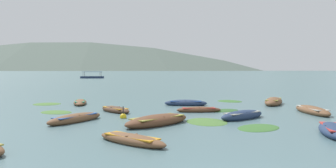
{
  "coord_description": "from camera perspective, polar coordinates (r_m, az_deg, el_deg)",
  "views": [
    {
      "loc": [
        -2.26,
        -6.98,
        2.99
      ],
      "look_at": [
        0.87,
        26.96,
        1.49
      ],
      "focal_mm": 34.54,
      "sensor_mm": 36.0,
      "label": 1
    }
  ],
  "objects": [
    {
      "name": "ground_plane",
      "position": [
        1506.99,
        -5.19,
        2.4
      ],
      "size": [
        6000.0,
        6000.0,
        0.0
      ],
      "primitive_type": "plane",
      "color": "slate"
    },
    {
      "name": "mountain_1",
      "position": [
        2390.68,
        -23.24,
        5.7
      ],
      "size": [
        971.51,
        971.51,
        288.35
      ],
      "primitive_type": "cone",
      "color": "slate",
      "rests_on": "ground"
    },
    {
      "name": "mountain_2",
      "position": [
        2005.54,
        -9.59,
        10.01
      ],
      "size": [
        2303.3,
        2303.3,
        531.28
      ],
      "primitive_type": "cone",
      "color": "#56665B",
      "rests_on": "ground"
    },
    {
      "name": "mountain_3",
      "position": [
        2124.94,
        20.55,
        7.25
      ],
      "size": [
        947.48,
        947.48,
        368.21
      ],
      "primitive_type": "cone",
      "color": "slate",
      "rests_on": "ground"
    },
    {
      "name": "rowboat_0",
      "position": [
        23.15,
        5.45,
        -4.56
      ],
      "size": [
        3.2,
        1.05,
        0.47
      ],
      "color": "brown",
      "rests_on": "ground"
    },
    {
      "name": "rowboat_1",
      "position": [
        16.86,
        27.34,
        -7.33
      ],
      "size": [
        2.48,
        3.88,
        0.61
      ],
      "color": "navy",
      "rests_on": "ground"
    },
    {
      "name": "rowboat_3",
      "position": [
        29.43,
        18.13,
        -2.98
      ],
      "size": [
        3.36,
        4.42,
        0.76
      ],
      "color": "brown",
      "rests_on": "ground"
    },
    {
      "name": "rowboat_4",
      "position": [
        23.31,
        -9.28,
        -4.51
      ],
      "size": [
        2.74,
        3.32,
        0.49
      ],
      "color": "#4C3323",
      "rests_on": "ground"
    },
    {
      "name": "rowboat_5",
      "position": [
        29.22,
        -15.25,
        -3.14
      ],
      "size": [
        1.61,
        4.06,
        0.5
      ],
      "color": "brown",
      "rests_on": "ground"
    },
    {
      "name": "rowboat_6",
      "position": [
        13.43,
        -6.43,
        -9.72
      ],
      "size": [
        3.24,
        3.15,
        0.47
      ],
      "color": "brown",
      "rests_on": "ground"
    },
    {
      "name": "rowboat_7",
      "position": [
        20.34,
        12.98,
        -5.43
      ],
      "size": [
        3.66,
        2.98,
        0.65
      ],
      "color": "navy",
      "rests_on": "ground"
    },
    {
      "name": "rowboat_8",
      "position": [
        19.47,
        -16.01,
        -5.87
      ],
      "size": [
        3.15,
        3.9,
        0.59
      ],
      "color": "brown",
      "rests_on": "ground"
    },
    {
      "name": "rowboat_9",
      "position": [
        24.4,
        24.09,
        -4.28
      ],
      "size": [
        1.47,
        4.49,
        0.63
      ],
      "color": "brown",
      "rests_on": "ground"
    },
    {
      "name": "rowboat_10",
      "position": [
        27.24,
        3.15,
        -3.39
      ],
      "size": [
        3.71,
        1.73,
        0.6
      ],
      "color": "navy",
      "rests_on": "ground"
    },
    {
      "name": "rowboat_11",
      "position": [
        17.78,
        -1.84,
        -6.48
      ],
      "size": [
        4.37,
        4.1,
        0.69
      ],
      "color": "brown",
      "rests_on": "ground"
    },
    {
      "name": "ferry_0",
      "position": [
        117.29,
        -13.22,
        1.21
      ],
      "size": [
        8.04,
        3.43,
        2.54
      ],
      "color": "navy",
      "rests_on": "ground"
    },
    {
      "name": "mooring_buoy",
      "position": [
        20.29,
        -7.91,
        -5.73
      ],
      "size": [
        0.41,
        0.41,
        0.85
      ],
      "color": "yellow",
      "rests_on": "ground"
    },
    {
      "name": "weed_patch_0",
      "position": [
        31.29,
        10.82,
        -3.02
      ],
      "size": [
        2.93,
        3.21,
        0.14
      ],
      "primitive_type": "ellipsoid",
      "rotation": [
        0.0,
        0.0,
        0.36
      ],
      "color": "#38662D",
      "rests_on": "ground"
    },
    {
      "name": "weed_patch_1",
      "position": [
        30.09,
        -20.56,
        -3.35
      ],
      "size": [
        3.21,
        3.25,
        0.14
      ],
      "primitive_type": "ellipsoid",
      "rotation": [
        0.0,
        0.0,
        0.5
      ],
      "color": "#477033",
      "rests_on": "ground"
    },
    {
      "name": "weed_patch_2",
      "position": [
        24.08,
        9.85,
        -4.66
      ],
      "size": [
        2.98,
        2.7,
        0.14
      ],
      "primitive_type": "ellipsoid",
      "rotation": [
        0.0,
        0.0,
        2.11
      ],
      "color": "#2D5628",
      "rests_on": "ground"
    },
    {
      "name": "weed_patch_3",
      "position": [
        17.42,
        15.69,
        -7.47
      ],
      "size": [
        3.28,
        3.23,
        0.14
      ],
      "primitive_type": "ellipsoid",
      "rotation": [
        0.0,
        0.0,
        0.74
      ],
      "color": "#38662D",
      "rests_on": "ground"
    },
    {
      "name": "weed_patch_4",
      "position": [
        24.12,
        -19.14,
        -4.75
      ],
      "size": [
        3.12,
        3.09,
        0.14
      ],
      "primitive_type": "ellipsoid",
      "rotation": [
        0.0,
        0.0,
        2.39
      ],
      "color": "#477033",
      "rests_on": "ground"
    },
    {
      "name": "weed_patch_5",
      "position": [
        18.8,
        6.82,
        -6.66
      ],
      "size": [
        2.57,
        3.18,
        0.14
      ],
      "primitive_type": "ellipsoid",
      "rotation": [
        0.0,
        0.0,
        1.67
      ],
      "color": "#477033",
      "rests_on": "ground"
    }
  ]
}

